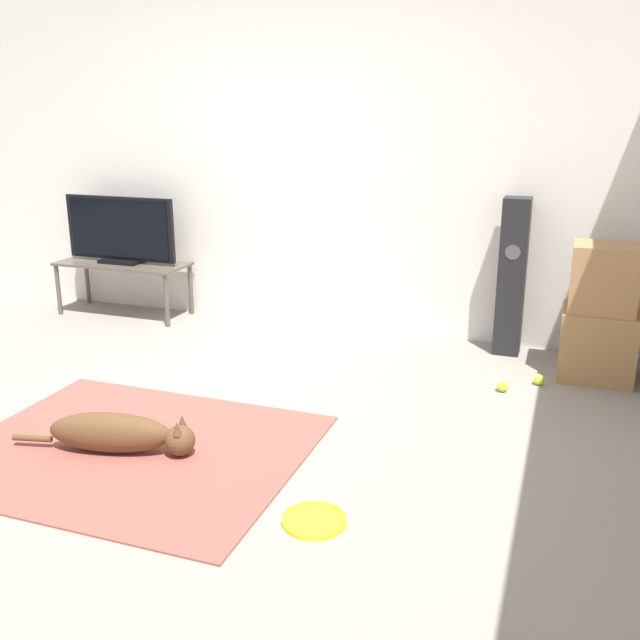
{
  "coord_description": "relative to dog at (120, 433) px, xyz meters",
  "views": [
    {
      "loc": [
        2.0,
        -2.98,
        1.66
      ],
      "look_at": [
        0.65,
        0.8,
        0.45
      ],
      "focal_mm": 40.0,
      "sensor_mm": 36.0,
      "label": 1
    }
  ],
  "objects": [
    {
      "name": "tv",
      "position": [
        -1.42,
        2.12,
        0.59
      ],
      "size": [
        0.97,
        0.2,
        0.53
      ],
      "color": "black",
      "rests_on": "tv_stand"
    },
    {
      "name": "area_rug",
      "position": [
        0.03,
        0.05,
        -0.1
      ],
      "size": [
        1.71,
        1.41,
        0.01
      ],
      "color": "#934C42",
      "rests_on": "ground_plane"
    },
    {
      "name": "dog",
      "position": [
        0.0,
        0.0,
        0.0
      ],
      "size": [
        0.93,
        0.31,
        0.2
      ],
      "color": "brown",
      "rests_on": "area_rug"
    },
    {
      "name": "cardboard_box_upper",
      "position": [
        2.22,
        1.89,
        0.54
      ],
      "size": [
        0.39,
        0.34,
        0.42
      ],
      "color": "#A87A4C",
      "rests_on": "cardboard_box_lower"
    },
    {
      "name": "floor_speaker",
      "position": [
        1.65,
        2.21,
        0.43
      ],
      "size": [
        0.18,
        0.18,
        1.08
      ],
      "color": "black",
      "rests_on": "ground_plane"
    },
    {
      "name": "tennis_ball_near_speaker",
      "position": [
        1.9,
        1.65,
        -0.08
      ],
      "size": [
        0.07,
        0.07,
        0.07
      ],
      "color": "#C6E033",
      "rests_on": "ground_plane"
    },
    {
      "name": "ground_plane",
      "position": [
        0.01,
        0.3,
        -0.11
      ],
      "size": [
        12.0,
        12.0,
        0.0
      ],
      "primitive_type": "plane",
      "color": "gray"
    },
    {
      "name": "frisbee",
      "position": [
        1.12,
        -0.25,
        -0.1
      ],
      "size": [
        0.27,
        0.27,
        0.03
      ],
      "color": "yellow",
      "rests_on": "ground_plane"
    },
    {
      "name": "wall_back",
      "position": [
        0.01,
        2.4,
        1.17
      ],
      "size": [
        8.0,
        0.06,
        2.55
      ],
      "color": "silver",
      "rests_on": "ground_plane"
    },
    {
      "name": "tennis_ball_by_boxes",
      "position": [
        1.7,
        1.46,
        -0.08
      ],
      "size": [
        0.07,
        0.07,
        0.07
      ],
      "color": "#C6E033",
      "rests_on": "ground_plane"
    },
    {
      "name": "cardboard_box_lower",
      "position": [
        2.23,
        1.91,
        0.11
      ],
      "size": [
        0.45,
        0.39,
        0.44
      ],
      "color": "#A87A4C",
      "rests_on": "ground_plane"
    },
    {
      "name": "tv_stand",
      "position": [
        -1.42,
        2.12,
        0.28
      ],
      "size": [
        1.08,
        0.43,
        0.44
      ],
      "color": "brown",
      "rests_on": "ground_plane"
    }
  ]
}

